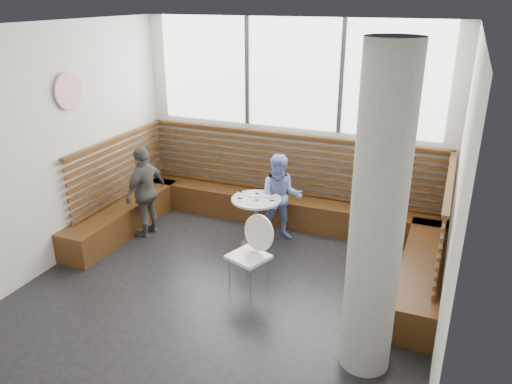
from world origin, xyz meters
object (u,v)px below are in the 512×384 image
at_px(cafe_chair, 251,247).
at_px(child_back, 281,198).
at_px(cafe_table, 256,212).
at_px(adult_man, 381,219).
at_px(child_left, 146,191).
at_px(concrete_column, 377,220).

relative_size(cafe_chair, child_back, 0.73).
distance_m(cafe_table, adult_man, 1.84).
bearing_deg(cafe_table, child_back, 52.50).
height_order(cafe_chair, child_left, child_left).
bearing_deg(cafe_chair, adult_man, 53.41).
height_order(child_back, child_left, child_left).
bearing_deg(adult_man, cafe_chair, 140.94).
relative_size(cafe_table, cafe_chair, 0.77).
xyz_separation_m(cafe_table, adult_man, (1.81, -0.18, 0.29)).
xyz_separation_m(cafe_table, cafe_chair, (0.38, -1.11, 0.04)).
xyz_separation_m(concrete_column, cafe_table, (-1.99, 1.95, -1.07)).
distance_m(cafe_table, child_left, 1.74).
bearing_deg(child_back, cafe_chair, -104.97).
bearing_deg(cafe_table, adult_man, -5.54).
xyz_separation_m(adult_man, child_left, (-3.52, -0.11, -0.12)).
relative_size(cafe_table, adult_man, 0.45).
bearing_deg(concrete_column, adult_man, 95.73).
bearing_deg(cafe_table, child_left, -170.59).
distance_m(cafe_table, child_back, 0.44).
xyz_separation_m(adult_man, child_back, (-1.55, 0.51, -0.15)).
xyz_separation_m(cafe_table, child_back, (0.26, 0.34, 0.13)).
xyz_separation_m(cafe_table, child_left, (-1.71, -0.28, 0.17)).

